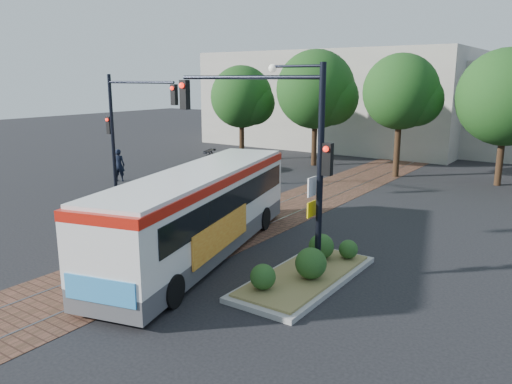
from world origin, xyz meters
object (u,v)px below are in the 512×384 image
Objects in this scene: signal_pole_main at (283,136)px; officer at (119,165)px; traffic_island at (307,269)px; parked_car at (239,160)px; signal_pole_left at (126,117)px; city_bus at (201,208)px.

signal_pole_main is 3.23× the size of officer.
parked_car is (-12.46, 13.36, 0.30)m from traffic_island.
signal_pole_left reaches higher than parked_car.
parked_car is (3.51, 6.82, -0.30)m from officer.
city_bus is at bearing -28.43° from signal_pole_left.
city_bus is 5.89× the size of officer.
city_bus is at bearing -176.57° from signal_pole_main.
officer is at bearing 157.72° from traffic_island.
parked_car reaches higher than traffic_island.
city_bus reaches higher than traffic_island.
city_bus is 1.82× the size of signal_pole_left.
officer is (-15.02, 6.46, -3.23)m from signal_pole_main.
signal_pole_left is (-12.23, 4.80, -0.29)m from signal_pole_main.
signal_pole_main is 1.00× the size of signal_pole_left.
signal_pole_left is at bearing 157.07° from parked_car.
signal_pole_main is at bearing 174.64° from traffic_island.
officer is at bearing 156.73° from signal_pole_main.
traffic_island is 0.87× the size of signal_pole_left.
signal_pole_left reaches higher than city_bus.
officer is (-2.79, 1.65, -2.94)m from signal_pole_left.
parked_car is (0.73, 8.47, -3.23)m from signal_pole_left.
signal_pole_main is 1.38× the size of parked_car.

